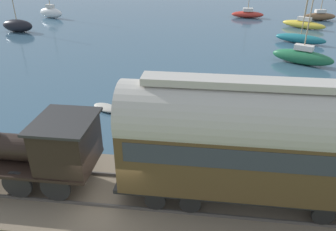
{
  "coord_description": "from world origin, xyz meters",
  "views": [
    {
      "loc": [
        -9.26,
        -3.22,
        9.1
      ],
      "look_at": [
        3.78,
        -1.58,
        2.39
      ],
      "focal_mm": 35.0,
      "sensor_mm": 36.0,
      "label": 1
    }
  ],
  "objects_px": {
    "rowboat_mid_harbor": "(106,108)",
    "passenger_coach": "(260,140)",
    "sailboat_black": "(18,26)",
    "sailboat_white": "(51,12)",
    "sailboat_teal": "(300,38)",
    "sailboat_red": "(248,14)",
    "rowboat_near_shore": "(192,134)",
    "steam_locomotive": "(39,147)",
    "sailboat_green": "(302,56)",
    "sailboat_brown": "(319,16)",
    "sailboat_yellow": "(304,24)"
  },
  "relations": [
    {
      "from": "sailboat_yellow",
      "to": "sailboat_red",
      "type": "xyz_separation_m",
      "value": [
        6.5,
        6.43,
        -0.04
      ]
    },
    {
      "from": "rowboat_near_shore",
      "to": "rowboat_mid_harbor",
      "type": "xyz_separation_m",
      "value": [
        2.62,
        5.57,
        -0.03
      ]
    },
    {
      "from": "sailboat_yellow",
      "to": "sailboat_teal",
      "type": "distance_m",
      "value": 7.98
    },
    {
      "from": "sailboat_brown",
      "to": "steam_locomotive",
      "type": "bearing_deg",
      "value": 142.63
    },
    {
      "from": "sailboat_green",
      "to": "steam_locomotive",
      "type": "bearing_deg",
      "value": 170.21
    },
    {
      "from": "steam_locomotive",
      "to": "sailboat_brown",
      "type": "xyz_separation_m",
      "value": [
        40.09,
        -21.5,
        -1.76
      ]
    },
    {
      "from": "rowboat_mid_harbor",
      "to": "passenger_coach",
      "type": "bearing_deg",
      "value": -108.16
    },
    {
      "from": "sailboat_white",
      "to": "sailboat_brown",
      "type": "bearing_deg",
      "value": -67.15
    },
    {
      "from": "sailboat_red",
      "to": "steam_locomotive",
      "type": "bearing_deg",
      "value": 166.69
    },
    {
      "from": "steam_locomotive",
      "to": "sailboat_green",
      "type": "height_order",
      "value": "sailboat_green"
    },
    {
      "from": "sailboat_yellow",
      "to": "rowboat_mid_harbor",
      "type": "height_order",
      "value": "sailboat_yellow"
    },
    {
      "from": "passenger_coach",
      "to": "sailboat_teal",
      "type": "height_order",
      "value": "passenger_coach"
    },
    {
      "from": "sailboat_teal",
      "to": "rowboat_mid_harbor",
      "type": "height_order",
      "value": "sailboat_teal"
    },
    {
      "from": "sailboat_teal",
      "to": "rowboat_near_shore",
      "type": "relative_size",
      "value": 2.54
    },
    {
      "from": "sailboat_brown",
      "to": "sailboat_white",
      "type": "relative_size",
      "value": 1.48
    },
    {
      "from": "steam_locomotive",
      "to": "sailboat_red",
      "type": "relative_size",
      "value": 1.1
    },
    {
      "from": "rowboat_near_shore",
      "to": "sailboat_white",
      "type": "bearing_deg",
      "value": 6.1
    },
    {
      "from": "sailboat_green",
      "to": "rowboat_mid_harbor",
      "type": "xyz_separation_m",
      "value": [
        -11.12,
        14.37,
        -0.56
      ]
    },
    {
      "from": "sailboat_brown",
      "to": "rowboat_mid_harbor",
      "type": "distance_m",
      "value": 38.51
    },
    {
      "from": "sailboat_teal",
      "to": "sailboat_red",
      "type": "distance_m",
      "value": 14.83
    },
    {
      "from": "sailboat_yellow",
      "to": "sailboat_teal",
      "type": "relative_size",
      "value": 1.29
    },
    {
      "from": "steam_locomotive",
      "to": "sailboat_yellow",
      "type": "xyz_separation_m",
      "value": [
        34.38,
        -18.02,
        -1.82
      ]
    },
    {
      "from": "rowboat_near_shore",
      "to": "sailboat_yellow",
      "type": "bearing_deg",
      "value": -52.8
    },
    {
      "from": "passenger_coach",
      "to": "sailboat_black",
      "type": "distance_m",
      "value": 37.68
    },
    {
      "from": "sailboat_teal",
      "to": "sailboat_red",
      "type": "bearing_deg",
      "value": 41.58
    },
    {
      "from": "sailboat_brown",
      "to": "sailboat_green",
      "type": "bearing_deg",
      "value": 151.92
    },
    {
      "from": "rowboat_mid_harbor",
      "to": "sailboat_yellow",
      "type": "bearing_deg",
      "value": -7.46
    },
    {
      "from": "sailboat_black",
      "to": "sailboat_white",
      "type": "bearing_deg",
      "value": 6.84
    },
    {
      "from": "sailboat_black",
      "to": "rowboat_mid_harbor",
      "type": "distance_m",
      "value": 26.14
    },
    {
      "from": "sailboat_teal",
      "to": "passenger_coach",
      "type": "bearing_deg",
      "value": -171.6
    },
    {
      "from": "passenger_coach",
      "to": "rowboat_near_shore",
      "type": "distance_m",
      "value": 6.83
    },
    {
      "from": "sailboat_black",
      "to": "sailboat_white",
      "type": "height_order",
      "value": "sailboat_white"
    },
    {
      "from": "sailboat_brown",
      "to": "rowboat_near_shore",
      "type": "xyz_separation_m",
      "value": [
        -34.57,
        15.94,
        -0.44
      ]
    },
    {
      "from": "sailboat_green",
      "to": "rowboat_near_shore",
      "type": "xyz_separation_m",
      "value": [
        -13.74,
        8.81,
        -0.53
      ]
    },
    {
      "from": "sailboat_green",
      "to": "rowboat_mid_harbor",
      "type": "height_order",
      "value": "sailboat_green"
    },
    {
      "from": "sailboat_white",
      "to": "steam_locomotive",
      "type": "bearing_deg",
      "value": -136.95
    },
    {
      "from": "sailboat_black",
      "to": "sailboat_green",
      "type": "relative_size",
      "value": 0.68
    },
    {
      "from": "rowboat_near_shore",
      "to": "steam_locomotive",
      "type": "bearing_deg",
      "value": 105.36
    },
    {
      "from": "rowboat_mid_harbor",
      "to": "sailboat_brown",
      "type": "bearing_deg",
      "value": -6.9
    },
    {
      "from": "passenger_coach",
      "to": "sailboat_white",
      "type": "distance_m",
      "value": 44.87
    },
    {
      "from": "sailboat_red",
      "to": "rowboat_mid_harbor",
      "type": "distance_m",
      "value": 34.73
    },
    {
      "from": "sailboat_green",
      "to": "sailboat_white",
      "type": "height_order",
      "value": "sailboat_green"
    },
    {
      "from": "steam_locomotive",
      "to": "sailboat_brown",
      "type": "height_order",
      "value": "sailboat_brown"
    },
    {
      "from": "steam_locomotive",
      "to": "sailboat_teal",
      "type": "relative_size",
      "value": 1.15
    },
    {
      "from": "sailboat_brown",
      "to": "sailboat_red",
      "type": "xyz_separation_m",
      "value": [
        0.79,
        9.91,
        -0.1
      ]
    },
    {
      "from": "sailboat_yellow",
      "to": "sailboat_black",
      "type": "height_order",
      "value": "sailboat_yellow"
    },
    {
      "from": "sailboat_yellow",
      "to": "rowboat_near_shore",
      "type": "xyz_separation_m",
      "value": [
        -28.85,
        12.46,
        -0.38
      ]
    },
    {
      "from": "sailboat_teal",
      "to": "rowboat_mid_harbor",
      "type": "relative_size",
      "value": 2.39
    },
    {
      "from": "sailboat_black",
      "to": "sailboat_red",
      "type": "bearing_deg",
      "value": -58.7
    },
    {
      "from": "sailboat_black",
      "to": "sailboat_white",
      "type": "distance_m",
      "value": 9.14
    }
  ]
}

